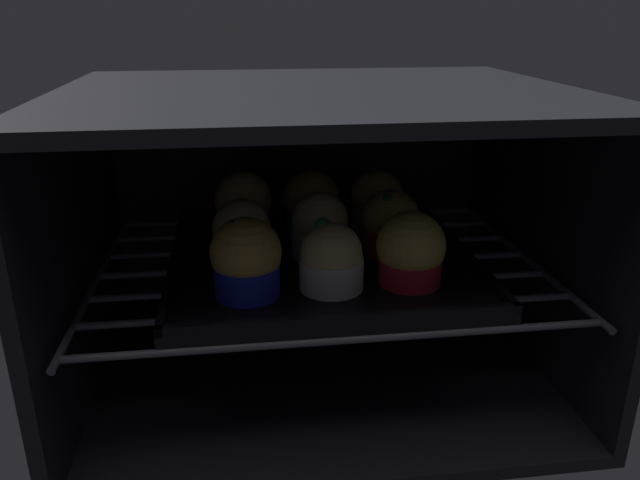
{
  "coord_description": "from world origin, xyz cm",
  "views": [
    {
      "loc": [
        -9.47,
        -48.84,
        44.04
      ],
      "look_at": [
        0.0,
        20.98,
        17.34
      ],
      "focal_mm": 34.46,
      "sensor_mm": 36.0,
      "label": 1
    }
  ],
  "objects": [
    {
      "name": "oven_cavity",
      "position": [
        0.0,
        26.25,
        17.0
      ],
      "size": [
        59.0,
        47.0,
        37.0
      ],
      "color": "black",
      "rests_on": "ground"
    },
    {
      "name": "muffin_row0_col2",
      "position": [
        8.84,
        11.96,
        18.95
      ],
      "size": [
        7.71,
        7.71,
        8.26
      ],
      "color": "red",
      "rests_on": "baking_tray"
    },
    {
      "name": "muffin_row2_col0",
      "position": [
        -9.1,
        30.22,
        19.29
      ],
      "size": [
        7.64,
        7.64,
        8.7
      ],
      "color": "#7A238C",
      "rests_on": "baking_tray"
    },
    {
      "name": "muffin_row0_col1",
      "position": [
        -0.2,
        11.75,
        18.52
      ],
      "size": [
        7.03,
        7.03,
        7.86
      ],
      "color": "silver",
      "rests_on": "baking_tray"
    },
    {
      "name": "muffin_row1_col0",
      "position": [
        -9.45,
        20.69,
        18.69
      ],
      "size": [
        7.03,
        7.03,
        7.77
      ],
      "color": "silver",
      "rests_on": "baking_tray"
    },
    {
      "name": "muffin_row1_col1",
      "position": [
        -0.17,
        20.99,
        18.89
      ],
      "size": [
        7.03,
        7.03,
        8.16
      ],
      "color": "silver",
      "rests_on": "baking_tray"
    },
    {
      "name": "oven_rack",
      "position": [
        0.0,
        22.0,
        13.6
      ],
      "size": [
        54.8,
        42.0,
        0.8
      ],
      "color": "#51515B",
      "rests_on": "oven_cavity"
    },
    {
      "name": "muffin_row2_col2",
      "position": [
        9.09,
        30.04,
        18.98
      ],
      "size": [
        7.36,
        7.36,
        8.34
      ],
      "color": "silver",
      "rests_on": "baking_tray"
    },
    {
      "name": "muffin_row1_col2",
      "position": [
        8.87,
        21.06,
        18.87
      ],
      "size": [
        7.23,
        7.23,
        8.09
      ],
      "color": "red",
      "rests_on": "baking_tray"
    },
    {
      "name": "baking_tray",
      "position": [
        0.0,
        20.98,
        14.68
      ],
      "size": [
        36.11,
        36.11,
        2.2
      ],
      "color": "black",
      "rests_on": "oven_rack"
    },
    {
      "name": "muffin_row2_col1",
      "position": [
        0.09,
        29.84,
        19.17
      ],
      "size": [
        7.61,
        7.61,
        8.66
      ],
      "color": "#0C8C84",
      "rests_on": "baking_tray"
    },
    {
      "name": "muffin_row0_col0",
      "position": [
        -9.18,
        11.39,
        19.2
      ],
      "size": [
        7.6,
        7.6,
        8.61
      ],
      "color": "#1928B7",
      "rests_on": "baking_tray"
    }
  ]
}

